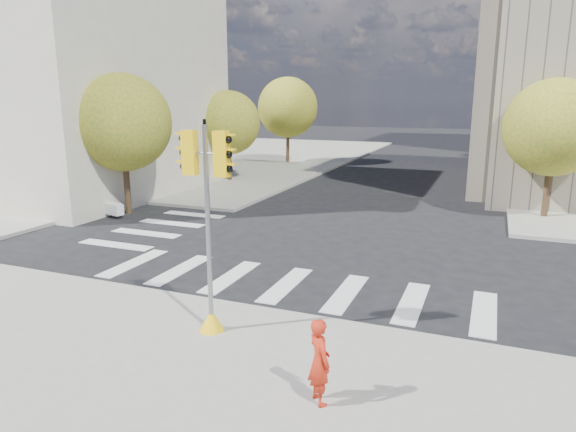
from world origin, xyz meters
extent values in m
plane|color=black|center=(0.00, 0.00, 0.00)|extent=(160.00, 160.00, 0.00)
cube|color=gray|center=(-20.00, 26.00, 0.07)|extent=(28.00, 40.00, 0.15)
cube|color=beige|center=(-20.00, 8.00, 6.00)|extent=(18.00, 14.00, 12.00)
cylinder|color=#382616|center=(-10.50, 4.00, 1.22)|extent=(0.28, 0.28, 2.45)
sphere|color=#4B7521|center=(-10.50, 4.00, 4.21)|extent=(4.40, 4.40, 4.40)
cylinder|color=#382616|center=(-10.50, 14.00, 1.08)|extent=(0.28, 0.28, 2.17)
sphere|color=#4B7521|center=(-10.50, 14.00, 3.77)|extent=(4.00, 4.00, 4.00)
cylinder|color=#382616|center=(-10.50, 24.00, 1.31)|extent=(0.28, 0.28, 2.62)
sphere|color=#4B7521|center=(-10.50, 24.00, 4.54)|extent=(4.80, 4.80, 4.80)
cylinder|color=#382616|center=(7.50, 10.00, 1.19)|extent=(0.28, 0.28, 2.38)
sphere|color=#4B7521|center=(7.50, 10.00, 4.06)|extent=(4.20, 4.20, 4.20)
cylinder|color=#382616|center=(7.50, 22.00, 1.26)|extent=(0.28, 0.28, 2.52)
sphere|color=#4B7521|center=(7.50, 22.00, 4.36)|extent=(4.60, 4.60, 4.60)
cylinder|color=#382616|center=(7.50, 34.00, 1.14)|extent=(0.28, 0.28, 2.27)
sphere|color=#4B7521|center=(7.50, 34.00, 3.88)|extent=(4.00, 4.00, 4.00)
cylinder|color=black|center=(8.00, 14.00, 4.15)|extent=(0.12, 0.12, 8.00)
cube|color=black|center=(8.00, 14.00, 8.15)|extent=(0.35, 0.18, 0.22)
cylinder|color=black|center=(8.00, 28.00, 4.15)|extent=(0.12, 0.12, 8.00)
cube|color=black|center=(8.00, 28.00, 8.15)|extent=(0.35, 0.18, 0.22)
cone|color=yellow|center=(-0.43, -5.67, 0.40)|extent=(0.56, 0.56, 0.50)
cylinder|color=gray|center=(-0.43, -5.67, 2.46)|extent=(0.11, 0.11, 4.62)
cylinder|color=black|center=(-0.43, -5.67, 4.82)|extent=(0.07, 0.07, 0.12)
cylinder|color=gray|center=(-0.43, -5.67, 4.17)|extent=(0.90, 0.08, 0.06)
cube|color=yellow|center=(-0.81, -5.68, 4.17)|extent=(0.30, 0.23, 0.95)
cube|color=yellow|center=(-0.05, -5.66, 4.17)|extent=(0.30, 0.23, 0.95)
imported|color=red|center=(2.72, -7.43, 0.92)|extent=(0.66, 0.66, 1.54)
cube|color=white|center=(-13.00, 3.70, 0.40)|extent=(5.90, 1.92, 0.50)
camera|label=1|loc=(5.19, -15.02, 5.31)|focal=32.00mm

